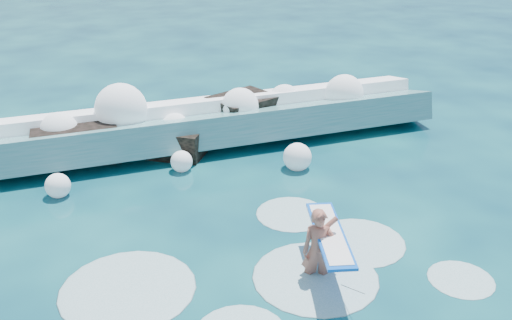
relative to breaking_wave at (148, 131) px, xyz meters
The scene contains 6 objects.
ground 6.63m from the breaking_wave, 84.98° to the right, with size 200.00×200.00×0.00m, color #082A40.
breaking_wave is the anchor object (origin of this frame).
rock_cluster 0.37m from the breaking_wave, ahead, with size 8.28×3.50×1.47m.
surfer_with_board 8.55m from the breaking_wave, 74.99° to the right, with size 1.33×3.06×1.93m.
wave_spray 0.57m from the breaking_wave, 154.12° to the right, with size 15.28×4.67×2.27m.
surf_foam 7.83m from the breaking_wave, 82.46° to the right, with size 8.96×5.74×0.14m.
Camera 1 is at (-3.16, -10.86, 7.42)m, focal length 40.00 mm.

